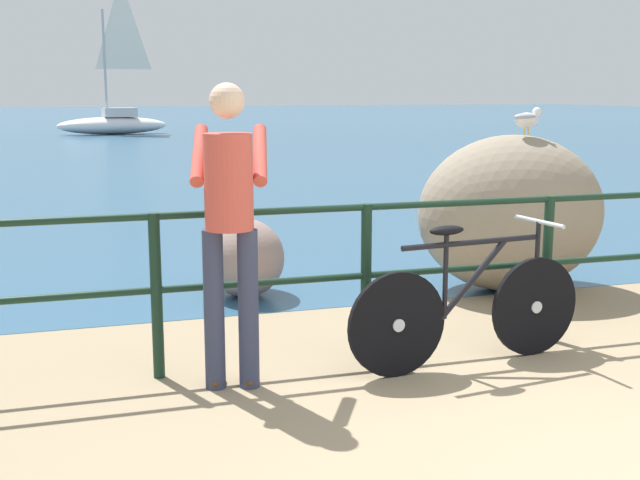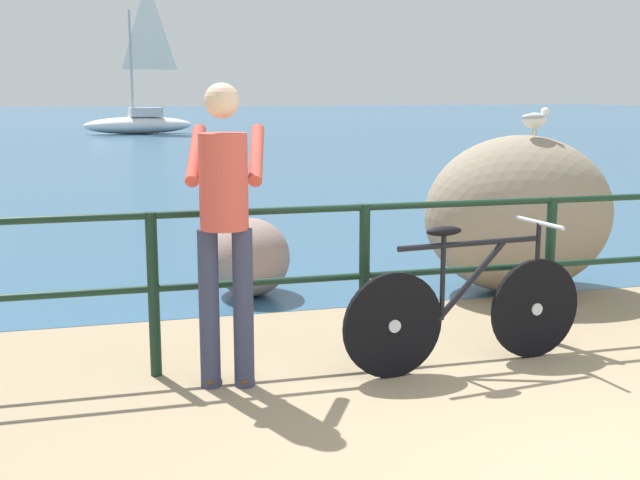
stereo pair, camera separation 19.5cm
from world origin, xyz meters
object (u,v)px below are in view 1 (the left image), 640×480
breakwater_boulder_main (511,213)px  sailboat (114,117)px  breakwater_boulder_left (245,258)px  seagull (527,119)px  person_at_railing (230,222)px  bicycle (469,306)px

breakwater_boulder_main → sailboat: 27.92m
breakwater_boulder_left → breakwater_boulder_main: bearing=-11.4°
breakwater_boulder_left → seagull: seagull is taller
sailboat → breakwater_boulder_left: bearing=80.7°
person_at_railing → breakwater_boulder_left: bearing=-0.9°
person_at_railing → breakwater_boulder_left: size_ratio=2.27×
breakwater_boulder_main → breakwater_boulder_left: breakwater_boulder_main is taller
bicycle → person_at_railing: (-1.52, 0.07, 0.60)m
bicycle → person_at_railing: 1.63m
bicycle → breakwater_boulder_main: (1.28, 1.72, 0.29)m
person_at_railing → seagull: 3.29m
breakwater_boulder_left → sailboat: (0.38, 27.39, 0.38)m
bicycle → breakwater_boulder_main: 2.17m
person_at_railing → breakwater_boulder_left: (0.52, 2.11, -0.66)m
seagull → breakwater_boulder_left: bearing=150.3°
bicycle → breakwater_boulder_main: size_ratio=1.00×
bicycle → person_at_railing: bearing=170.5°
bicycle → person_at_railing: person_at_railing is taller
breakwater_boulder_main → breakwater_boulder_left: 2.35m
bicycle → seagull: size_ratio=4.95×
seagull → sailboat: 28.03m
person_at_railing → seagull: (2.86, 1.56, 0.51)m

